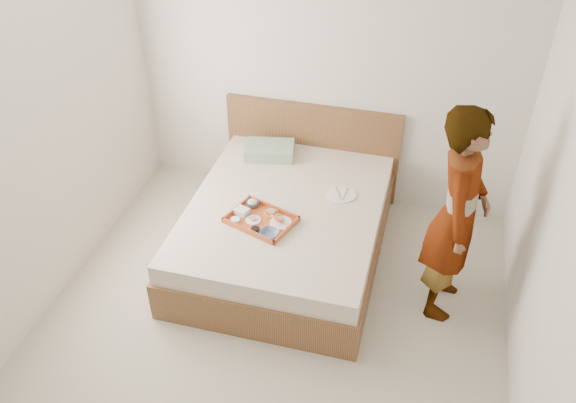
% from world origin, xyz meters
% --- Properties ---
extents(ground, '(3.50, 4.00, 0.01)m').
position_xyz_m(ground, '(0.00, 0.00, 0.00)').
color(ground, beige).
rests_on(ground, ground).
extents(wall_back, '(3.50, 0.01, 2.60)m').
position_xyz_m(wall_back, '(0.00, 2.00, 1.30)').
color(wall_back, silver).
rests_on(wall_back, ground).
extents(wall_left, '(0.01, 4.00, 2.60)m').
position_xyz_m(wall_left, '(-1.75, 0.00, 1.30)').
color(wall_left, silver).
rests_on(wall_left, ground).
extents(wall_right, '(0.01, 4.00, 2.60)m').
position_xyz_m(wall_right, '(1.75, 0.00, 1.30)').
color(wall_right, silver).
rests_on(wall_right, ground).
extents(bed, '(1.65, 2.00, 0.53)m').
position_xyz_m(bed, '(-0.11, 1.00, 0.27)').
color(bed, brown).
rests_on(bed, ground).
extents(headboard, '(1.65, 0.06, 0.95)m').
position_xyz_m(headboard, '(-0.11, 1.97, 0.47)').
color(headboard, brown).
rests_on(headboard, ground).
extents(pillow, '(0.49, 0.38, 0.11)m').
position_xyz_m(pillow, '(-0.44, 1.69, 0.58)').
color(pillow, '#8AA689').
rests_on(pillow, bed).
extents(tray, '(0.60, 0.51, 0.05)m').
position_xyz_m(tray, '(-0.23, 0.74, 0.55)').
color(tray, '#C05C21').
rests_on(tray, bed).
extents(prawn_plate, '(0.22, 0.22, 0.01)m').
position_xyz_m(prawn_plate, '(-0.07, 0.74, 0.55)').
color(prawn_plate, white).
rests_on(prawn_plate, tray).
extents(navy_bowl_big, '(0.18, 0.18, 0.04)m').
position_xyz_m(navy_bowl_big, '(-0.12, 0.58, 0.56)').
color(navy_bowl_big, '#152048').
rests_on(navy_bowl_big, tray).
extents(sauce_dish, '(0.09, 0.09, 0.03)m').
position_xyz_m(sauce_dish, '(-0.24, 0.60, 0.56)').
color(sauce_dish, black).
rests_on(sauce_dish, tray).
extents(meat_plate, '(0.16, 0.16, 0.01)m').
position_xyz_m(meat_plate, '(-0.29, 0.72, 0.55)').
color(meat_plate, white).
rests_on(meat_plate, tray).
extents(bread_plate, '(0.16, 0.16, 0.01)m').
position_xyz_m(bread_plate, '(-0.18, 0.84, 0.55)').
color(bread_plate, orange).
rests_on(bread_plate, tray).
extents(salad_bowl, '(0.14, 0.14, 0.03)m').
position_xyz_m(salad_bowl, '(-0.36, 0.91, 0.56)').
color(salad_bowl, '#152048').
rests_on(salad_bowl, tray).
extents(plastic_tub, '(0.13, 0.12, 0.05)m').
position_xyz_m(plastic_tub, '(-0.41, 0.79, 0.57)').
color(plastic_tub, silver).
rests_on(plastic_tub, tray).
extents(cheese_round, '(0.09, 0.09, 0.03)m').
position_xyz_m(cheese_round, '(-0.43, 0.68, 0.56)').
color(cheese_round, white).
rests_on(cheese_round, tray).
extents(dinner_plate, '(0.27, 0.27, 0.01)m').
position_xyz_m(dinner_plate, '(0.32, 1.26, 0.54)').
color(dinner_plate, white).
rests_on(dinner_plate, bed).
extents(person, '(0.47, 0.67, 1.74)m').
position_xyz_m(person, '(1.23, 0.77, 0.87)').
color(person, silver).
rests_on(person, ground).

